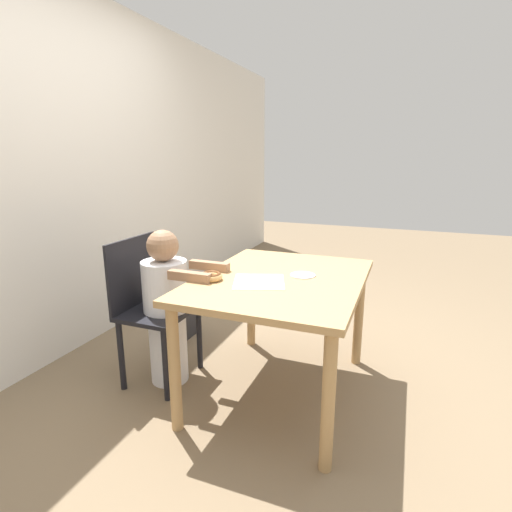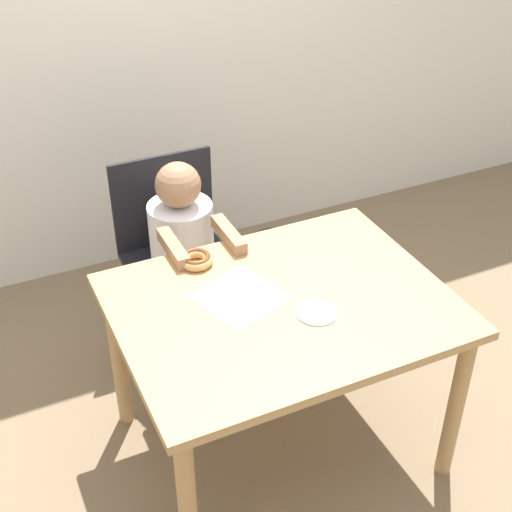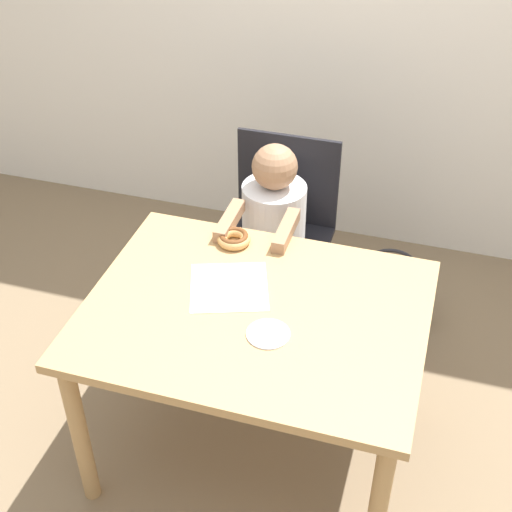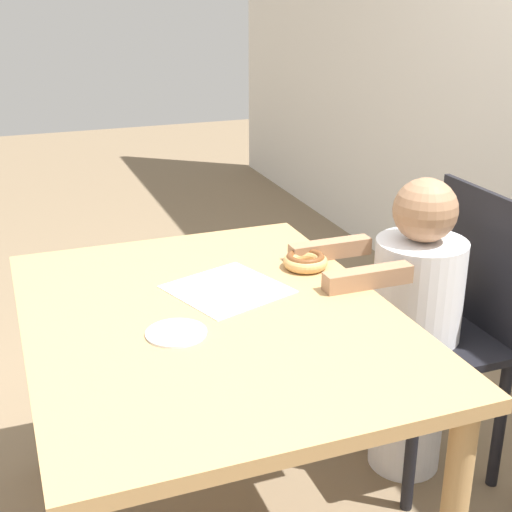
% 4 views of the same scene
% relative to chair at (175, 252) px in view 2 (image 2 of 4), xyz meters
% --- Properties ---
extents(ground_plane, '(12.00, 12.00, 0.00)m').
position_rel_chair_xyz_m(ground_plane, '(0.12, -0.79, -0.48)').
color(ground_plane, '#7A664C').
extents(wall_back, '(8.00, 0.05, 2.50)m').
position_rel_chair_xyz_m(wall_back, '(0.12, 0.79, 0.77)').
color(wall_back, silver).
rests_on(wall_back, ground_plane).
extents(dining_table, '(1.15, 0.89, 0.72)m').
position_rel_chair_xyz_m(dining_table, '(0.12, -0.79, 0.14)').
color(dining_table, tan).
rests_on(dining_table, ground_plane).
extents(chair, '(0.46, 0.38, 0.90)m').
position_rel_chair_xyz_m(chair, '(0.00, 0.00, 0.00)').
color(chair, black).
rests_on(chair, ground_plane).
extents(child_figure, '(0.28, 0.50, 0.96)m').
position_rel_chair_xyz_m(child_figure, '(0.00, -0.12, -0.00)').
color(child_figure, white).
rests_on(child_figure, ground_plane).
extents(donut, '(0.13, 0.13, 0.04)m').
position_rel_chair_xyz_m(donut, '(-0.06, -0.45, 0.26)').
color(donut, tan).
rests_on(donut, dining_table).
extents(napkin, '(0.34, 0.34, 0.00)m').
position_rel_chair_xyz_m(napkin, '(0.00, -0.71, 0.24)').
color(napkin, white).
rests_on(napkin, dining_table).
extents(handbag, '(0.36, 0.11, 0.40)m').
position_rel_chair_xyz_m(handbag, '(0.51, 0.12, -0.34)').
color(handbag, '#232328').
rests_on(handbag, ground_plane).
extents(plate, '(0.14, 0.14, 0.01)m').
position_rel_chair_xyz_m(plate, '(0.20, -0.90, 0.24)').
color(plate, silver).
rests_on(plate, dining_table).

